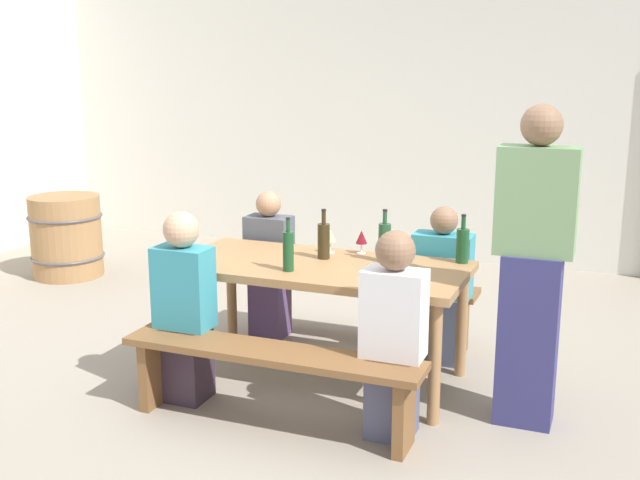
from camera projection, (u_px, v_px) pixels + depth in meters
ground_plane at (320, 377)px, 4.91m from camera, size 24.00×24.00×0.00m
back_wall at (446, 100)px, 7.64m from camera, size 14.00×0.20×3.20m
tasting_table at (320, 276)px, 4.76m from camera, size 1.80×0.86×0.75m
bench_near at (271, 367)px, 4.17m from camera, size 1.70×0.30×0.45m
bench_far at (357, 294)px, 5.49m from camera, size 1.70×0.30×0.45m
wine_bottle_0 at (385, 241)px, 4.77m from camera, size 0.08×0.08×0.33m
wine_bottle_1 at (288, 250)px, 4.55m from camera, size 0.07×0.07×0.32m
wine_bottle_2 at (324, 240)px, 4.85m from camera, size 0.08×0.08×0.32m
wine_bottle_3 at (463, 245)px, 4.74m from camera, size 0.08×0.08×0.30m
wine_glass_0 at (330, 236)px, 4.99m from camera, size 0.07×0.07×0.16m
wine_glass_1 at (361, 238)px, 4.98m from camera, size 0.08×0.08×0.15m
seated_guest_near_0 at (184, 310)px, 4.49m from camera, size 0.33×0.24×1.14m
seated_guest_near_1 at (393, 339)px, 4.03m from camera, size 0.33×0.24×1.13m
seated_guest_far_0 at (269, 269)px, 5.54m from camera, size 0.32×0.24×1.08m
seated_guest_far_1 at (442, 290)px, 5.10m from camera, size 0.38×0.24×1.05m
standing_host at (532, 273)px, 4.13m from camera, size 0.41×0.24×1.76m
wine_barrel at (66, 236)px, 7.18m from camera, size 0.68×0.68×0.76m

